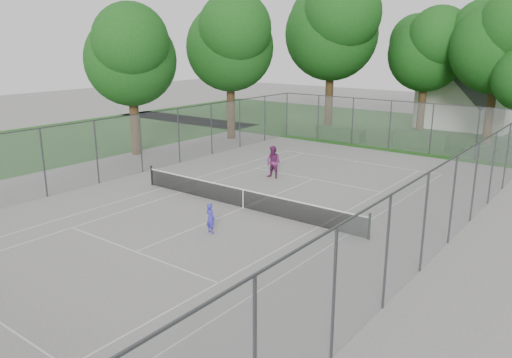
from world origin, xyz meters
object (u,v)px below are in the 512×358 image
Objects in this scene: tennis_net at (243,198)px; woman_player at (273,162)px; girl_player at (210,218)px; house at (469,85)px.

tennis_net is 6.92× the size of woman_player.
woman_player reaches higher than girl_player.
girl_player is at bearing -71.22° from woman_player.
house reaches higher than woman_player.
girl_player is at bearing -74.19° from tennis_net.
house is at bearing -83.02° from girl_player.
girl_player is 0.69× the size of woman_player.
house reaches higher than tennis_net.
house is 5.12× the size of woman_player.
girl_player is 8.98m from woman_player.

